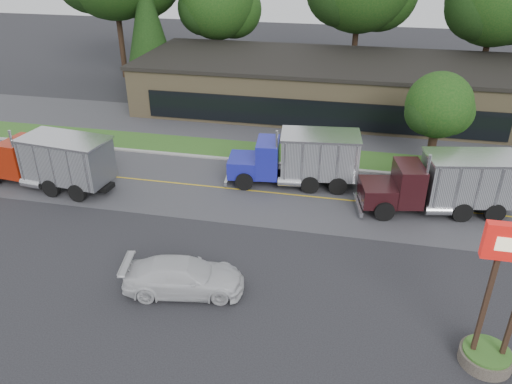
{
  "coord_description": "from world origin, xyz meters",
  "views": [
    {
      "loc": [
        5.03,
        -17.35,
        14.24
      ],
      "look_at": [
        0.1,
        5.59,
        1.8
      ],
      "focal_mm": 35.0,
      "sensor_mm": 36.0,
      "label": 1
    }
  ],
  "objects_px": {
    "dump_truck_blue": "(301,158)",
    "bilo_sign": "(496,321)",
    "dump_truck_red": "(51,160)",
    "dump_truck_maroon": "(448,182)",
    "rally_car": "(184,276)"
  },
  "relations": [
    {
      "from": "dump_truck_red",
      "to": "dump_truck_blue",
      "type": "relative_size",
      "value": 1.11
    },
    {
      "from": "dump_truck_blue",
      "to": "rally_car",
      "type": "bearing_deg",
      "value": 66.28
    },
    {
      "from": "bilo_sign",
      "to": "dump_truck_blue",
      "type": "xyz_separation_m",
      "value": [
        -8.63,
        13.08,
        -0.22
      ]
    },
    {
      "from": "dump_truck_red",
      "to": "rally_car",
      "type": "height_order",
      "value": "dump_truck_red"
    },
    {
      "from": "dump_truck_blue",
      "to": "dump_truck_maroon",
      "type": "distance_m",
      "value": 8.53
    },
    {
      "from": "dump_truck_blue",
      "to": "rally_car",
      "type": "height_order",
      "value": "dump_truck_blue"
    },
    {
      "from": "bilo_sign",
      "to": "dump_truck_maroon",
      "type": "xyz_separation_m",
      "value": [
        -0.26,
        11.45,
        -0.22
      ]
    },
    {
      "from": "dump_truck_red",
      "to": "dump_truck_maroon",
      "type": "relative_size",
      "value": 1.04
    },
    {
      "from": "dump_truck_blue",
      "to": "rally_car",
      "type": "distance_m",
      "value": 12.06
    },
    {
      "from": "bilo_sign",
      "to": "dump_truck_red",
      "type": "distance_m",
      "value": 25.3
    },
    {
      "from": "bilo_sign",
      "to": "dump_truck_maroon",
      "type": "relative_size",
      "value": 0.68
    },
    {
      "from": "dump_truck_blue",
      "to": "dump_truck_maroon",
      "type": "xyz_separation_m",
      "value": [
        8.37,
        -1.64,
        0.0
      ]
    },
    {
      "from": "dump_truck_blue",
      "to": "dump_truck_red",
      "type": "bearing_deg",
      "value": 7.3
    },
    {
      "from": "dump_truck_red",
      "to": "dump_truck_blue",
      "type": "distance_m",
      "value": 15.23
    },
    {
      "from": "dump_truck_blue",
      "to": "bilo_sign",
      "type": "bearing_deg",
      "value": 117.19
    }
  ]
}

